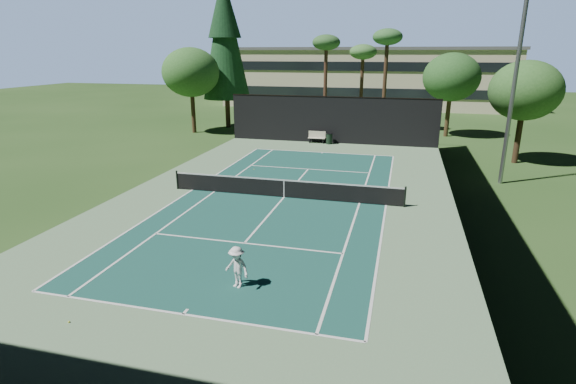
# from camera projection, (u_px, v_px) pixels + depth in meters

# --- Properties ---
(ground) EXTENTS (160.00, 160.00, 0.00)m
(ground) POSITION_uv_depth(u_px,v_px,m) (284.00, 198.00, 24.58)
(ground) COLOR #27481B
(ground) RESTS_ON ground
(apron_slab) EXTENTS (18.00, 32.00, 0.01)m
(apron_slab) POSITION_uv_depth(u_px,v_px,m) (284.00, 197.00, 24.58)
(apron_slab) COLOR #648960
(apron_slab) RESTS_ON ground
(court_surface) EXTENTS (10.97, 23.77, 0.01)m
(court_surface) POSITION_uv_depth(u_px,v_px,m) (284.00, 197.00, 24.58)
(court_surface) COLOR #184D43
(court_surface) RESTS_ON ground
(court_lines) EXTENTS (11.07, 23.87, 0.01)m
(court_lines) POSITION_uv_depth(u_px,v_px,m) (284.00, 197.00, 24.58)
(court_lines) COLOR white
(court_lines) RESTS_ON ground
(tennis_net) EXTENTS (12.90, 0.10, 1.10)m
(tennis_net) POSITION_uv_depth(u_px,v_px,m) (284.00, 188.00, 24.42)
(tennis_net) COLOR black
(tennis_net) RESTS_ON ground
(fence) EXTENTS (18.04, 32.05, 4.03)m
(fence) POSITION_uv_depth(u_px,v_px,m) (284.00, 162.00, 24.05)
(fence) COLOR black
(fence) RESTS_ON ground
(player) EXTENTS (1.08, 0.85, 1.47)m
(player) POSITION_uv_depth(u_px,v_px,m) (237.00, 267.00, 15.00)
(player) COLOR white
(player) RESTS_ON ground
(tennis_ball_a) EXTENTS (0.06, 0.06, 0.06)m
(tennis_ball_a) POSITION_uv_depth(u_px,v_px,m) (69.00, 322.00, 13.19)
(tennis_ball_a) COLOR yellow
(tennis_ball_a) RESTS_ON ground
(tennis_ball_b) EXTENTS (0.08, 0.08, 0.08)m
(tennis_ball_b) POSITION_uv_depth(u_px,v_px,m) (246.00, 181.00, 27.58)
(tennis_ball_b) COLOR gold
(tennis_ball_b) RESTS_ON ground
(tennis_ball_c) EXTENTS (0.07, 0.07, 0.07)m
(tennis_ball_c) POSITION_uv_depth(u_px,v_px,m) (328.00, 189.00, 25.91)
(tennis_ball_c) COLOR #D8E935
(tennis_ball_c) RESTS_ON ground
(tennis_ball_d) EXTENTS (0.06, 0.06, 0.06)m
(tennis_ball_d) POSITION_uv_depth(u_px,v_px,m) (254.00, 169.00, 30.40)
(tennis_ball_d) COLOR #D4E834
(tennis_ball_d) RESTS_ON ground
(park_bench) EXTENTS (1.50, 0.45, 1.02)m
(park_bench) POSITION_uv_depth(u_px,v_px,m) (317.00, 137.00, 39.23)
(park_bench) COLOR beige
(park_bench) RESTS_ON ground
(trash_bin) EXTENTS (0.56, 0.56, 0.95)m
(trash_bin) POSITION_uv_depth(u_px,v_px,m) (329.00, 139.00, 38.77)
(trash_bin) COLOR black
(trash_bin) RESTS_ON ground
(pine_tree) EXTENTS (4.80, 4.80, 15.00)m
(pine_tree) POSITION_uv_depth(u_px,v_px,m) (225.00, 32.00, 44.94)
(pine_tree) COLOR #4C3520
(pine_tree) RESTS_ON ground
(palm_a) EXTENTS (2.80, 2.80, 9.32)m
(palm_a) POSITION_uv_depth(u_px,v_px,m) (326.00, 46.00, 44.81)
(palm_a) COLOR #4C2E20
(palm_a) RESTS_ON ground
(palm_b) EXTENTS (2.80, 2.80, 8.42)m
(palm_b) POSITION_uv_depth(u_px,v_px,m) (363.00, 55.00, 46.07)
(palm_b) COLOR #4B3120
(palm_b) RESTS_ON ground
(palm_c) EXTENTS (2.80, 2.80, 9.77)m
(palm_c) POSITION_uv_depth(u_px,v_px,m) (387.00, 41.00, 42.34)
(palm_c) COLOR #472F1E
(palm_c) RESTS_ON ground
(decid_tree_a) EXTENTS (5.12, 5.12, 7.62)m
(decid_tree_a) POSITION_uv_depth(u_px,v_px,m) (452.00, 77.00, 40.93)
(decid_tree_a) COLOR #49371F
(decid_tree_a) RESTS_ON ground
(decid_tree_b) EXTENTS (4.80, 4.80, 7.14)m
(decid_tree_b) POSITION_uv_depth(u_px,v_px,m) (525.00, 91.00, 30.83)
(decid_tree_b) COLOR #402C1B
(decid_tree_b) RESTS_ON ground
(decid_tree_c) EXTENTS (5.44, 5.44, 8.09)m
(decid_tree_c) POSITION_uv_depth(u_px,v_px,m) (191.00, 72.00, 42.84)
(decid_tree_c) COLOR #4B3320
(decid_tree_c) RESTS_ON ground
(campus_building) EXTENTS (40.50, 12.50, 8.30)m
(campus_building) POSITION_uv_depth(u_px,v_px,m) (364.00, 77.00, 65.84)
(campus_building) COLOR beige
(campus_building) RESTS_ON ground
(light_pole) EXTENTS (0.90, 0.25, 12.22)m
(light_pole) POSITION_uv_depth(u_px,v_px,m) (516.00, 74.00, 25.35)
(light_pole) COLOR gray
(light_pole) RESTS_ON ground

